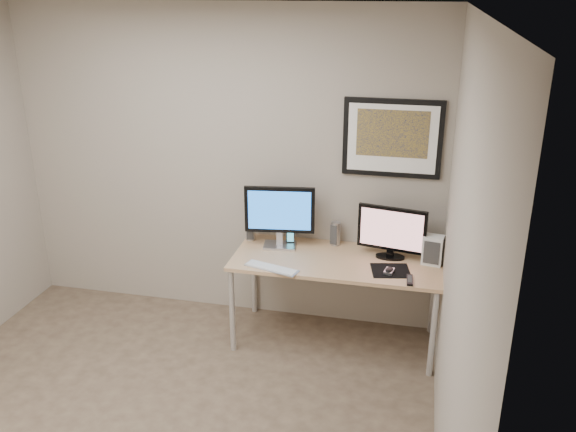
% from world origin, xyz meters
% --- Properties ---
extents(room, '(3.60, 3.60, 3.60)m').
position_xyz_m(room, '(0.00, 0.45, 1.64)').
color(room, white).
rests_on(room, ground).
extents(desk, '(1.60, 0.70, 0.73)m').
position_xyz_m(desk, '(1.00, 1.35, 0.66)').
color(desk, '#A57D4F').
rests_on(desk, floor).
extents(framed_art, '(0.75, 0.04, 0.60)m').
position_xyz_m(framed_art, '(1.35, 1.68, 1.62)').
color(framed_art, black).
rests_on(framed_art, room).
extents(monitor_large, '(0.56, 0.21, 0.51)m').
position_xyz_m(monitor_large, '(0.52, 1.48, 1.01)').
color(monitor_large, '#B0B0B5').
rests_on(monitor_large, desk).
extents(monitor_tv, '(0.53, 0.16, 0.42)m').
position_xyz_m(monitor_tv, '(1.40, 1.46, 0.95)').
color(monitor_tv, black).
rests_on(monitor_tv, desk).
extents(speaker_left, '(0.09, 0.09, 0.19)m').
position_xyz_m(speaker_left, '(0.25, 1.56, 0.82)').
color(speaker_left, '#B0B0B5').
rests_on(speaker_left, desk).
extents(speaker_right, '(0.10, 0.10, 0.20)m').
position_xyz_m(speaker_right, '(0.95, 1.62, 0.83)').
color(speaker_right, '#B0B0B5').
rests_on(speaker_right, desk).
extents(phone_dock, '(0.07, 0.07, 0.14)m').
position_xyz_m(phone_dock, '(0.59, 1.53, 0.80)').
color(phone_dock, black).
rests_on(phone_dock, desk).
extents(keyboard, '(0.43, 0.22, 0.01)m').
position_xyz_m(keyboard, '(0.55, 1.07, 0.74)').
color(keyboard, '#B9B9BE').
rests_on(keyboard, desk).
extents(mousepad, '(0.32, 0.30, 0.00)m').
position_xyz_m(mousepad, '(1.42, 1.23, 0.73)').
color(mousepad, black).
rests_on(mousepad, desk).
extents(mouse, '(0.07, 0.11, 0.03)m').
position_xyz_m(mouse, '(1.41, 1.20, 0.75)').
color(mouse, black).
rests_on(mouse, mousepad).
extents(remote, '(0.05, 0.16, 0.02)m').
position_xyz_m(remote, '(1.57, 1.09, 0.74)').
color(remote, black).
rests_on(remote, desk).
extents(fan_unit, '(0.16, 0.13, 0.23)m').
position_xyz_m(fan_unit, '(1.72, 1.42, 0.84)').
color(fan_unit, silver).
rests_on(fan_unit, desk).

